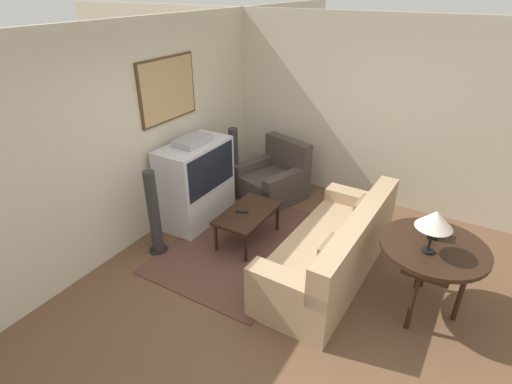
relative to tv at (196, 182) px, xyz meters
name	(u,v)px	position (x,y,z in m)	size (l,w,h in m)	color
ground_plane	(281,291)	(-0.76, -1.74, -0.59)	(12.00, 12.00, 0.00)	brown
wall_back	(126,141)	(-0.75, 0.39, 0.77)	(12.00, 0.10, 2.70)	beige
wall_right	(367,113)	(1.87, -1.74, 0.76)	(0.06, 12.00, 2.70)	beige
area_rug	(243,244)	(-0.21, -0.89, -0.58)	(2.33, 1.63, 0.01)	brown
tv	(196,182)	(0.00, 0.00, 0.00)	(1.07, 0.57, 1.24)	silver
couch	(333,252)	(-0.20, -2.09, -0.27)	(2.21, 0.92, 0.87)	tan
armchair	(274,180)	(1.13, -0.61, -0.30)	(1.10, 1.07, 0.89)	#473D38
coffee_table	(248,215)	(-0.11, -0.90, -0.20)	(0.92, 0.53, 0.44)	black
console_table	(433,252)	(-0.24, -3.10, 0.13)	(1.02, 1.02, 0.79)	black
table_lamp	(435,220)	(-0.38, -3.06, 0.56)	(0.33, 0.33, 0.44)	black
mantel_clock	(435,229)	(-0.08, -3.06, 0.29)	(0.16, 0.10, 0.17)	black
remote	(242,212)	(-0.16, -0.85, -0.14)	(0.11, 0.16, 0.02)	black
speaker_tower_left	(154,215)	(-0.88, -0.04, -0.06)	(0.24, 0.24, 1.11)	black
speaker_tower_right	(234,164)	(0.88, -0.04, -0.06)	(0.24, 0.24, 1.11)	black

